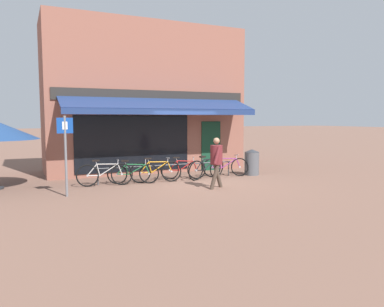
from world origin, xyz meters
name	(u,v)px	position (x,y,z in m)	size (l,w,h in m)	color
ground_plane	(201,183)	(0.00, 0.00, 0.00)	(160.00, 160.00, 0.00)	brown
shop_front	(144,99)	(-0.69, 4.20, 3.05)	(8.28, 4.48, 6.12)	#8E5647
bike_rack_rail	(168,166)	(-0.80, 1.03, 0.49)	(5.14, 0.04, 0.57)	#47494F
bicycle_silver	(105,174)	(-3.14, 0.81, 0.39)	(1.84, 0.52, 0.88)	black
bicycle_green	(133,173)	(-2.19, 0.78, 0.37)	(1.71, 0.72, 0.83)	black
bicycle_orange	(156,171)	(-1.38, 0.76, 0.39)	(1.83, 0.52, 0.88)	black
bicycle_red	(183,169)	(-0.24, 1.00, 0.37)	(1.61, 0.67, 0.83)	black
bicycle_black	(207,168)	(0.56, 0.66, 0.39)	(1.79, 0.76, 0.90)	black
bicycle_purple	(226,167)	(1.51, 0.91, 0.38)	(1.80, 0.59, 0.87)	black
pedestrian_adult	(216,158)	(0.01, -1.11, 0.98)	(0.58, 0.62, 1.64)	#47382D
litter_bin	(252,162)	(2.64, 0.81, 0.51)	(0.58, 0.58, 1.02)	#515459
parking_sign	(65,147)	(-4.48, -0.45, 1.42)	(0.44, 0.07, 2.31)	slate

